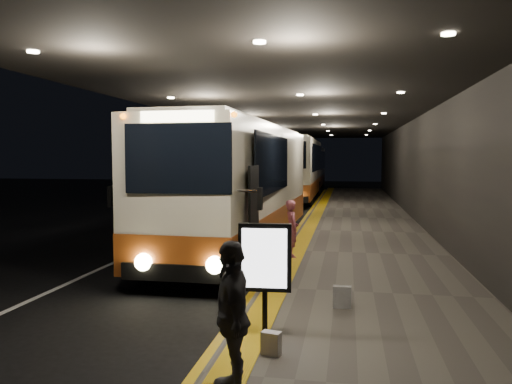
% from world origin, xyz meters
% --- Properties ---
extents(ground, '(90.00, 90.00, 0.00)m').
position_xyz_m(ground, '(0.00, 0.00, 0.00)').
color(ground, black).
extents(lane_line_white, '(0.12, 50.00, 0.01)m').
position_xyz_m(lane_line_white, '(-1.80, 5.00, 0.01)').
color(lane_line_white, silver).
rests_on(lane_line_white, ground).
extents(kerb_stripe_yellow, '(0.18, 50.00, 0.01)m').
position_xyz_m(kerb_stripe_yellow, '(2.35, 5.00, 0.01)').
color(kerb_stripe_yellow, gold).
rests_on(kerb_stripe_yellow, ground).
extents(sidewalk, '(4.50, 50.00, 0.15)m').
position_xyz_m(sidewalk, '(4.75, 5.00, 0.07)').
color(sidewalk, '#514C44').
rests_on(sidewalk, ground).
extents(tactile_strip, '(0.50, 50.00, 0.01)m').
position_xyz_m(tactile_strip, '(2.85, 5.00, 0.16)').
color(tactile_strip, gold).
rests_on(tactile_strip, sidewalk).
extents(terminal_wall, '(0.10, 50.00, 6.00)m').
position_xyz_m(terminal_wall, '(7.00, 5.00, 3.00)').
color(terminal_wall, black).
rests_on(terminal_wall, ground).
extents(support_columns, '(0.80, 24.80, 4.40)m').
position_xyz_m(support_columns, '(-1.50, 4.00, 2.20)').
color(support_columns, black).
rests_on(support_columns, ground).
extents(canopy, '(9.00, 50.00, 0.40)m').
position_xyz_m(canopy, '(2.50, 5.00, 4.60)').
color(canopy, black).
rests_on(canopy, support_columns).
extents(coach_main, '(2.77, 11.84, 3.67)m').
position_xyz_m(coach_main, '(1.03, 1.94, 1.76)').
color(coach_main, beige).
rests_on(coach_main, ground).
extents(coach_second, '(2.66, 12.29, 3.86)m').
position_xyz_m(coach_second, '(0.98, 19.05, 1.85)').
color(coach_second, beige).
rests_on(coach_second, ground).
extents(coach_third, '(2.41, 11.35, 3.57)m').
position_xyz_m(coach_third, '(0.92, 28.75, 1.71)').
color(coach_third, beige).
rests_on(coach_third, ground).
extents(passenger_boarding, '(0.53, 0.64, 1.51)m').
position_xyz_m(passenger_boarding, '(2.80, -0.03, 0.90)').
color(passenger_boarding, '#A34C5D').
rests_on(passenger_boarding, sidewalk).
extents(passenger_waiting_grey, '(0.80, 1.12, 1.72)m').
position_xyz_m(passenger_waiting_grey, '(2.99, -7.67, 1.01)').
color(passenger_waiting_grey, '#47464A').
rests_on(passenger_waiting_grey, sidewalk).
extents(bag_polka, '(0.32, 0.14, 0.38)m').
position_xyz_m(bag_polka, '(4.16, -4.28, 0.34)').
color(bag_polka, black).
rests_on(bag_polka, sidewalk).
extents(bag_plain, '(0.28, 0.20, 0.31)m').
position_xyz_m(bag_plain, '(3.26, -6.57, 0.31)').
color(bag_plain, beige).
rests_on(bag_plain, sidewalk).
extents(info_sign, '(0.79, 0.16, 1.65)m').
position_xyz_m(info_sign, '(3.05, -5.80, 1.26)').
color(info_sign, black).
rests_on(info_sign, sidewalk).
extents(stanchion_post, '(0.05, 0.05, 1.00)m').
position_xyz_m(stanchion_post, '(2.84, -2.87, 0.65)').
color(stanchion_post, black).
rests_on(stanchion_post, sidewalk).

